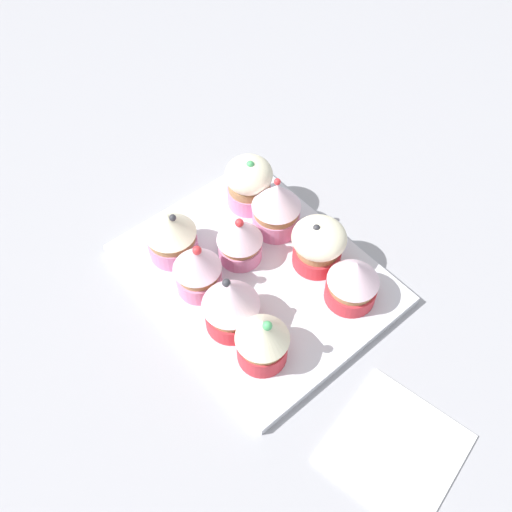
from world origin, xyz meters
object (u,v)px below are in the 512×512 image
(napkin, at_px, (396,448))
(cupcake_4, at_px, (236,241))
(cupcake_5, at_px, (262,339))
(cupcake_7, at_px, (197,267))
(cupcake_3, at_px, (249,182))
(baking_tray, at_px, (256,274))
(cupcake_0, at_px, (353,281))
(cupcake_2, at_px, (276,206))
(cupcake_1, at_px, (318,244))
(cupcake_8, at_px, (171,234))
(cupcake_6, at_px, (231,303))

(napkin, bearing_deg, cupcake_4, -4.74)
(cupcake_5, xyz_separation_m, cupcake_7, (0.11, -0.00, 0.00))
(cupcake_3, distance_m, napkin, 0.35)
(baking_tray, distance_m, cupcake_0, 0.12)
(cupcake_4, distance_m, napkin, 0.28)
(cupcake_2, relative_size, cupcake_7, 0.98)
(cupcake_1, relative_size, cupcake_7, 0.85)
(cupcake_0, bearing_deg, cupcake_7, 45.23)
(cupcake_2, bearing_deg, baking_tray, 120.09)
(baking_tray, height_order, cupcake_7, cupcake_7)
(cupcake_5, bearing_deg, cupcake_4, -27.44)
(baking_tray, distance_m, cupcake_7, 0.08)
(baking_tray, bearing_deg, cupcake_0, -148.81)
(cupcake_8, height_order, napkin, cupcake_8)
(cupcake_0, bearing_deg, cupcake_3, -1.70)
(cupcake_1, xyz_separation_m, cupcake_3, (0.13, 0.00, 0.00))
(cupcake_0, xyz_separation_m, cupcake_5, (0.01, 0.12, 0.01))
(baking_tray, height_order, cupcake_4, cupcake_4)
(cupcake_3, distance_m, cupcake_8, 0.12)
(baking_tray, bearing_deg, cupcake_6, 119.03)
(cupcake_2, bearing_deg, cupcake_8, 67.77)
(cupcake_0, xyz_separation_m, cupcake_4, (0.13, 0.06, 0.00))
(cupcake_1, bearing_deg, cupcake_7, 64.74)
(cupcake_5, height_order, napkin, cupcake_5)
(cupcake_8, bearing_deg, cupcake_2, -112.23)
(cupcake_7, relative_size, cupcake_8, 1.12)
(cupcake_2, height_order, cupcake_5, cupcake_2)
(baking_tray, relative_size, cupcake_0, 4.63)
(cupcake_2, bearing_deg, cupcake_7, 95.16)
(cupcake_0, height_order, cupcake_7, cupcake_7)
(cupcake_0, distance_m, cupcake_7, 0.17)
(cupcake_3, height_order, cupcake_6, cupcake_6)
(cupcake_0, relative_size, cupcake_2, 0.84)
(cupcake_4, bearing_deg, cupcake_0, -153.29)
(cupcake_1, bearing_deg, cupcake_8, 45.12)
(cupcake_4, height_order, cupcake_7, cupcake_7)
(cupcake_1, height_order, cupcake_3, cupcake_3)
(cupcake_4, xyz_separation_m, cupcake_6, (-0.07, 0.06, 0.01))
(cupcake_6, bearing_deg, cupcake_1, -89.66)
(cupcake_4, bearing_deg, napkin, 175.26)
(cupcake_7, height_order, cupcake_8, cupcake_7)
(baking_tray, relative_size, cupcake_7, 3.82)
(baking_tray, xyz_separation_m, cupcake_6, (-0.04, 0.07, 0.05))
(cupcake_6, relative_size, cupcake_8, 1.14)
(cupcake_0, distance_m, cupcake_8, 0.22)
(cupcake_3, distance_m, cupcake_7, 0.14)
(cupcake_4, height_order, cupcake_5, cupcake_5)
(cupcake_0, distance_m, cupcake_2, 0.13)
(cupcake_5, distance_m, cupcake_7, 0.11)
(baking_tray, xyz_separation_m, cupcake_0, (-0.10, -0.06, 0.04))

